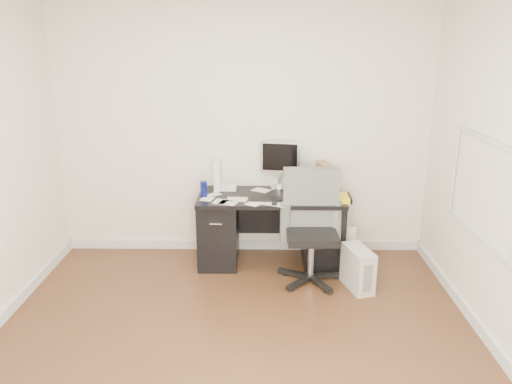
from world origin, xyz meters
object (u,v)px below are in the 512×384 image
lcd_monitor (280,165)px  wicker_basket (217,242)px  desk (271,227)px  office_chair (312,229)px  keyboard (271,199)px  pc_tower (358,269)px

lcd_monitor → wicker_basket: size_ratio=1.53×
lcd_monitor → wicker_basket: (-0.68, -0.13, -0.84)m
desk → wicker_basket: size_ratio=4.35×
office_chair → wicker_basket: bearing=149.2°
lcd_monitor → keyboard: (-0.10, -0.41, -0.25)m
office_chair → pc_tower: 0.58m
lcd_monitor → wicker_basket: 1.09m
lcd_monitor → wicker_basket: lcd_monitor is taller
wicker_basket → pc_tower: bearing=-26.6°
office_chair → pc_tower: (0.44, -0.14, -0.35)m
desk → lcd_monitor: bearing=69.0°
office_chair → wicker_basket: (-0.97, 0.56, -0.38)m
keyboard → office_chair: bearing=-32.8°
lcd_monitor → office_chair: (0.29, -0.69, -0.46)m
lcd_monitor → wicker_basket: bearing=-160.5°
keyboard → pc_tower: size_ratio=1.00×
desk → wicker_basket: desk is taller
desk → office_chair: 0.60m
desk → keyboard: bearing=-89.8°
keyboard → pc_tower: keyboard is taller
keyboard → lcd_monitor: bearing=79.4°
desk → wicker_basket: (-0.58, 0.13, -0.23)m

